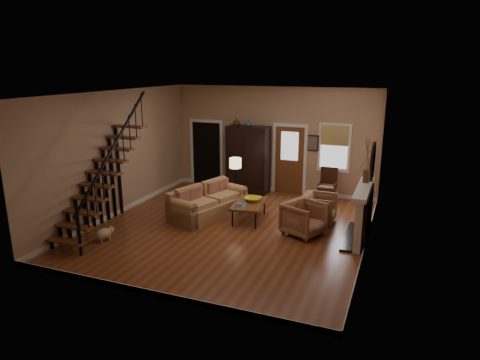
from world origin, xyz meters
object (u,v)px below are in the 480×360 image
(side_chair, at_px, (327,186))
(armchair_right, at_px, (319,208))
(sofa, at_px, (208,202))
(armoire, at_px, (248,160))
(coffee_table, at_px, (249,211))
(floor_lamp, at_px, (235,183))
(armchair_left, at_px, (304,219))

(side_chair, bearing_deg, armchair_right, -86.28)
(sofa, distance_m, side_chair, 3.62)
(armoire, bearing_deg, side_chair, -4.48)
(coffee_table, relative_size, floor_lamp, 0.88)
(armoire, height_order, side_chair, armoire)
(armoire, relative_size, armchair_left, 2.40)
(coffee_table, distance_m, armchair_right, 1.81)
(floor_lamp, distance_m, side_chair, 2.74)
(armchair_left, bearing_deg, coffee_table, 97.64)
(sofa, height_order, floor_lamp, floor_lamp)
(sofa, distance_m, armchair_right, 2.91)
(sofa, bearing_deg, floor_lamp, 84.70)
(armchair_left, xyz_separation_m, floor_lamp, (-2.25, 1.24, 0.32))
(floor_lamp, bearing_deg, armoire, 97.93)
(armchair_right, bearing_deg, armoire, 54.54)
(armoire, bearing_deg, armchair_right, -35.74)
(armchair_right, bearing_deg, coffee_table, 107.72)
(sofa, bearing_deg, armchair_right, 31.17)
(sofa, height_order, armchair_left, sofa)
(armoire, relative_size, side_chair, 2.06)
(armoire, distance_m, coffee_table, 2.75)
(coffee_table, height_order, side_chair, side_chair)
(floor_lamp, bearing_deg, armchair_left, -28.81)
(coffee_table, distance_m, armchair_left, 1.61)
(side_chair, bearing_deg, armchair_left, -91.42)
(armchair_right, bearing_deg, armchair_left, 169.86)
(armchair_left, height_order, armchair_right, armchair_left)
(sofa, xyz_separation_m, side_chair, (2.72, 2.38, 0.10))
(armchair_right, xyz_separation_m, side_chair, (-0.11, 1.72, 0.14))
(coffee_table, bearing_deg, side_chair, 54.45)
(sofa, bearing_deg, armoire, 104.15)
(armchair_right, bearing_deg, sofa, 103.45)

